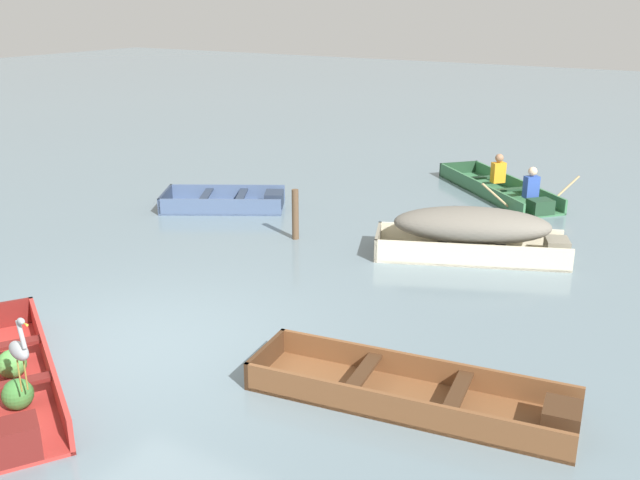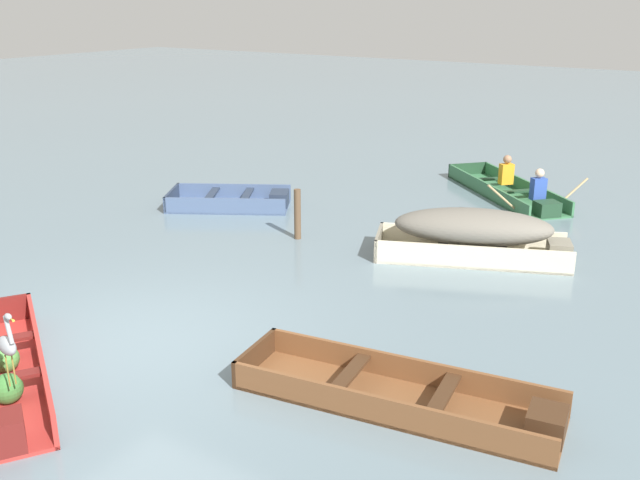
{
  "view_description": "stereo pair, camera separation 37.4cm",
  "coord_description": "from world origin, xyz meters",
  "px_view_note": "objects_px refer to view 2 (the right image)",
  "views": [
    {
      "loc": [
        5.95,
        -5.65,
        4.08
      ],
      "look_at": [
        0.31,
        3.7,
        0.35
      ],
      "focal_mm": 40.0,
      "sensor_mm": 36.0,
      "label": 1
    },
    {
      "loc": [
        6.27,
        -5.45,
        4.08
      ],
      "look_at": [
        0.31,
        3.7,
        0.35
      ],
      "focal_mm": 40.0,
      "sensor_mm": 36.0,
      "label": 2
    }
  ],
  "objects_px": {
    "heron_on_dinghy": "(7,344)",
    "mooring_post": "(297,214)",
    "skiff_wooden_brown_far_moored": "(407,397)",
    "rowboat_green_with_crew": "(510,190)",
    "skiff_cream_mid_moored": "(475,231)",
    "skiff_slate_blue_near_moored": "(235,201)"
  },
  "relations": [
    {
      "from": "mooring_post",
      "to": "skiff_wooden_brown_far_moored",
      "type": "bearing_deg",
      "value": -43.47
    },
    {
      "from": "heron_on_dinghy",
      "to": "mooring_post",
      "type": "height_order",
      "value": "heron_on_dinghy"
    },
    {
      "from": "skiff_cream_mid_moored",
      "to": "rowboat_green_with_crew",
      "type": "bearing_deg",
      "value": 100.58
    },
    {
      "from": "rowboat_green_with_crew",
      "to": "mooring_post",
      "type": "distance_m",
      "value": 5.22
    },
    {
      "from": "skiff_cream_mid_moored",
      "to": "mooring_post",
      "type": "xyz_separation_m",
      "value": [
        -3.01,
        -0.72,
        -0.02
      ]
    },
    {
      "from": "skiff_wooden_brown_far_moored",
      "to": "rowboat_green_with_crew",
      "type": "bearing_deg",
      "value": 102.08
    },
    {
      "from": "skiff_wooden_brown_far_moored",
      "to": "mooring_post",
      "type": "xyz_separation_m",
      "value": [
        -4.1,
        3.89,
        0.35
      ]
    },
    {
      "from": "skiff_wooden_brown_far_moored",
      "to": "rowboat_green_with_crew",
      "type": "distance_m",
      "value": 8.78
    },
    {
      "from": "skiff_cream_mid_moored",
      "to": "skiff_wooden_brown_far_moored",
      "type": "relative_size",
      "value": 0.92
    },
    {
      "from": "mooring_post",
      "to": "skiff_slate_blue_near_moored",
      "type": "bearing_deg",
      "value": 156.39
    },
    {
      "from": "heron_on_dinghy",
      "to": "skiff_cream_mid_moored",
      "type": "bearing_deg",
      "value": 73.03
    },
    {
      "from": "skiff_slate_blue_near_moored",
      "to": "mooring_post",
      "type": "relative_size",
      "value": 2.98
    },
    {
      "from": "skiff_slate_blue_near_moored",
      "to": "rowboat_green_with_crew",
      "type": "relative_size",
      "value": 0.79
    },
    {
      "from": "rowboat_green_with_crew",
      "to": "skiff_cream_mid_moored",
      "type": "bearing_deg",
      "value": -79.42
    },
    {
      "from": "heron_on_dinghy",
      "to": "mooring_post",
      "type": "bearing_deg",
      "value": 97.96
    },
    {
      "from": "skiff_cream_mid_moored",
      "to": "skiff_wooden_brown_far_moored",
      "type": "bearing_deg",
      "value": -76.63
    },
    {
      "from": "skiff_cream_mid_moored",
      "to": "rowboat_green_with_crew",
      "type": "distance_m",
      "value": 4.06
    },
    {
      "from": "skiff_slate_blue_near_moored",
      "to": "rowboat_green_with_crew",
      "type": "xyz_separation_m",
      "value": [
        4.5,
        3.72,
        0.05
      ]
    },
    {
      "from": "skiff_slate_blue_near_moored",
      "to": "skiff_cream_mid_moored",
      "type": "distance_m",
      "value": 5.26
    },
    {
      "from": "rowboat_green_with_crew",
      "to": "mooring_post",
      "type": "bearing_deg",
      "value": -115.7
    },
    {
      "from": "skiff_slate_blue_near_moored",
      "to": "skiff_wooden_brown_far_moored",
      "type": "xyz_separation_m",
      "value": [
        6.34,
        -4.86,
        -0.01
      ]
    },
    {
      "from": "skiff_wooden_brown_far_moored",
      "to": "mooring_post",
      "type": "relative_size",
      "value": 3.92
    }
  ]
}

